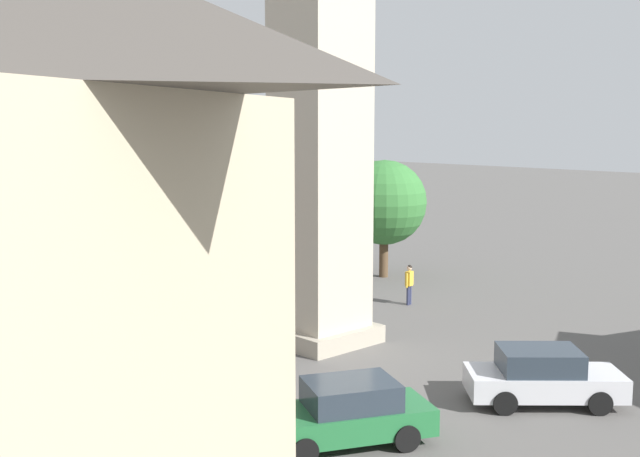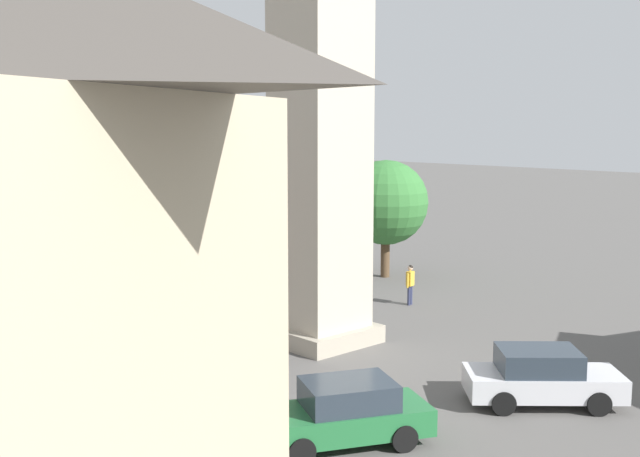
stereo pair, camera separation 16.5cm
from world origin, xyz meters
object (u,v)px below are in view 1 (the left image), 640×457
road_sign (71,303)px  car_blue_kerb (543,376)px  car_silver_kerb (141,307)px  pedestrian (409,281)px  tree (384,203)px  car_red_corner (346,413)px

road_sign → car_blue_kerb: bearing=31.8°
car_blue_kerb → car_silver_kerb: 15.02m
car_blue_kerb → car_silver_kerb: bearing=-165.4°
pedestrian → car_silver_kerb: bearing=-114.2°
car_blue_kerb → car_silver_kerb: same height
pedestrian → road_sign: road_sign is taller
tree → car_red_corner: bearing=-50.2°
car_silver_kerb → pedestrian: (4.51, 10.03, 0.25)m
car_silver_kerb → road_sign: road_sign is taller
car_blue_kerb → road_sign: size_ratio=1.48×
pedestrian → tree: 6.57m
car_red_corner → tree: 20.59m
tree → road_sign: tree is taller
tree → road_sign: size_ratio=2.06×
road_sign → tree: bearing=98.4°
pedestrian → car_red_corner: bearing=-55.4°
car_blue_kerb → pedestrian: 11.81m
tree → pedestrian: bearing=-37.5°
car_blue_kerb → car_silver_kerb: size_ratio=0.94×
car_red_corner → pedestrian: (-8.29, 12.00, 0.25)m
car_red_corner → road_sign: (-10.46, -1.81, 1.14)m
car_blue_kerb → pedestrian: bearing=148.1°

